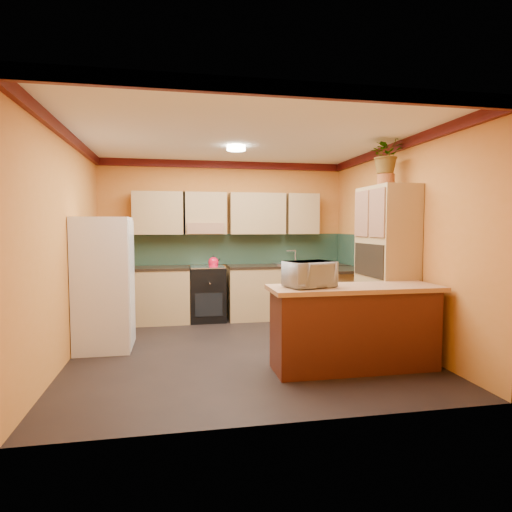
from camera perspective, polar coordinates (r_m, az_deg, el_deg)
The scene contains 15 objects.
room_shell at distance 5.71m, azimuth -1.98°, elevation 9.05°, with size 4.24×4.24×2.72m.
base_cabinets_back at distance 7.32m, azimuth -1.59°, elevation -5.01°, with size 3.65×0.60×0.88m, color tan.
countertop_back at distance 7.26m, azimuth -1.60°, elevation -1.42°, with size 3.65×0.62×0.04m, color black.
stove at distance 7.24m, azimuth -6.50°, elevation -5.01°, with size 0.58×0.58×0.91m, color black.
kettle at distance 7.14m, azimuth -5.70°, elevation -0.73°, with size 0.17×0.17×0.18m, color red, non-canonical shape.
sink at distance 7.42m, azimuth 4.32°, elevation -1.05°, with size 0.48×0.40×0.03m, color silver.
base_cabinets_right at distance 6.95m, azimuth 11.85°, elevation -5.58°, with size 0.60×0.80×0.88m, color tan.
countertop_right at distance 6.89m, azimuth 11.90°, elevation -1.80°, with size 0.62×0.80×0.04m, color black.
fridge at distance 5.80m, azimuth -19.65°, elevation -3.52°, with size 0.68×0.66×1.70m, color silver.
pantry at distance 5.82m, azimuth 16.92°, elevation -1.46°, with size 0.48×0.90×2.10m, color tan.
fern_pot at distance 5.87m, azimuth 16.92°, elevation 9.64°, with size 0.22×0.22×0.16m, color #964C24.
fern at distance 5.91m, azimuth 16.99°, elevation 12.79°, with size 0.45×0.39×0.49m, color tan.
breakfast_bar at distance 4.93m, azimuth 12.97°, elevation -9.56°, with size 1.80×0.55×0.88m, color #4B1B11.
bar_top at distance 4.84m, azimuth 13.06°, elevation -4.20°, with size 1.90×0.65×0.05m, color tan.
microwave at distance 4.63m, azimuth 7.14°, elevation -2.43°, with size 0.51×0.34×0.28m, color silver.
Camera 1 is at (-0.85, -5.34, 1.59)m, focal length 30.00 mm.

